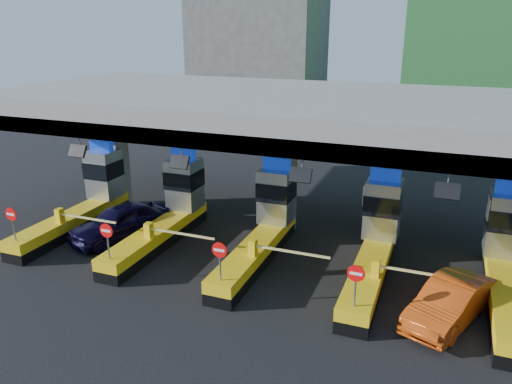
% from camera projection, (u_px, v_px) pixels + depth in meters
% --- Properties ---
extents(ground, '(120.00, 120.00, 0.00)m').
position_uv_depth(ground, '(263.00, 254.00, 23.04)').
color(ground, black).
rests_on(ground, ground).
extents(toll_canopy, '(28.00, 12.09, 7.00)m').
position_uv_depth(toll_canopy, '(285.00, 112.00, 23.62)').
color(toll_canopy, slate).
rests_on(toll_canopy, ground).
extents(toll_lane_far_left, '(4.43, 8.00, 4.16)m').
position_uv_depth(toll_lane_far_left, '(88.00, 198.00, 26.27)').
color(toll_lane_far_left, black).
rests_on(toll_lane_far_left, ground).
extents(toll_lane_left, '(4.43, 8.00, 4.16)m').
position_uv_depth(toll_lane_left, '(170.00, 210.00, 24.56)').
color(toll_lane_left, black).
rests_on(toll_lane_left, ground).
extents(toll_lane_center, '(4.43, 8.00, 4.16)m').
position_uv_depth(toll_lane_center, '(266.00, 224.00, 22.84)').
color(toll_lane_center, black).
rests_on(toll_lane_center, ground).
extents(toll_lane_right, '(4.43, 8.00, 4.16)m').
position_uv_depth(toll_lane_right, '(376.00, 240.00, 21.13)').
color(toll_lane_right, black).
rests_on(toll_lane_right, ground).
extents(toll_lane_far_right, '(4.43, 8.00, 4.16)m').
position_uv_depth(toll_lane_far_right, '(506.00, 259.00, 19.42)').
color(toll_lane_far_right, black).
rests_on(toll_lane_far_right, ground).
extents(bg_building_concrete, '(14.00, 10.00, 18.00)m').
position_uv_depth(bg_building_concrete, '(259.00, 34.00, 56.76)').
color(bg_building_concrete, '#4C4C49').
rests_on(bg_building_concrete, ground).
extents(van, '(3.90, 5.44, 1.72)m').
position_uv_depth(van, '(120.00, 222.00, 24.48)').
color(van, black).
rests_on(van, ground).
extents(red_car, '(3.23, 4.84, 1.51)m').
position_uv_depth(red_car, '(450.00, 302.00, 17.63)').
color(red_car, '#BF410E').
rests_on(red_car, ground).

